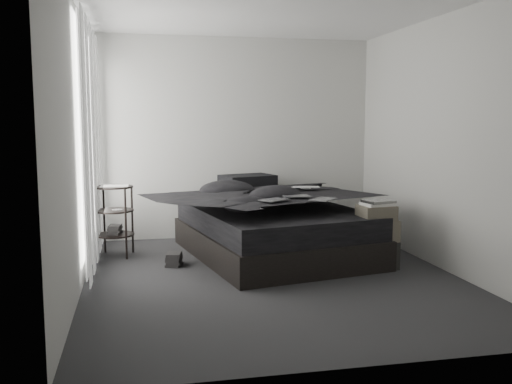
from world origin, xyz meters
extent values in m
cube|color=#29292B|center=(0.00, 0.00, 0.00)|extent=(3.60, 4.20, 0.01)
cube|color=white|center=(0.00, 0.00, 2.60)|extent=(3.60, 4.20, 0.01)
cube|color=beige|center=(0.00, 2.10, 1.30)|extent=(3.60, 0.01, 2.60)
cube|color=beige|center=(0.00, -2.10, 1.30)|extent=(3.60, 0.01, 2.60)
cube|color=beige|center=(-1.80, 0.00, 1.30)|extent=(0.01, 4.20, 2.60)
cube|color=beige|center=(1.80, 0.00, 1.30)|extent=(0.01, 4.20, 2.60)
cube|color=white|center=(-1.78, 0.90, 1.35)|extent=(0.02, 2.00, 2.30)
cube|color=white|center=(-1.73, 0.90, 1.28)|extent=(0.06, 2.12, 2.48)
cube|color=black|center=(0.23, 0.91, 0.15)|extent=(2.11, 2.55, 0.31)
cube|color=black|center=(0.23, 0.91, 0.43)|extent=(2.04, 2.47, 0.24)
imported|color=black|center=(0.24, 0.85, 0.68)|extent=(2.01, 2.22, 0.26)
cube|color=black|center=(0.01, 1.76, 0.63)|extent=(0.76, 0.58, 0.15)
cube|color=black|center=(0.09, 1.75, 0.77)|extent=(0.74, 0.61, 0.14)
imported|color=silver|center=(0.63, 1.04, 0.83)|extent=(0.39, 0.28, 0.03)
cube|color=black|center=(0.08, 0.26, 0.82)|extent=(0.34, 0.31, 0.01)
cube|color=black|center=(0.37, 0.49, 0.82)|extent=(0.29, 0.19, 0.01)
cube|color=black|center=(0.57, 0.19, 0.83)|extent=(0.33, 0.34, 0.01)
cylinder|color=black|center=(-1.54, 1.26, 0.40)|extent=(0.51, 0.51, 0.79)
cube|color=white|center=(-1.53, 1.24, 0.80)|extent=(0.31, 0.24, 0.02)
cube|color=black|center=(-0.92, 0.67, 0.07)|extent=(0.20, 0.25, 0.15)
cube|color=black|center=(1.14, 0.13, 0.14)|extent=(0.43, 0.36, 0.29)
cube|color=#5D574A|center=(1.15, 0.13, 0.40)|extent=(0.42, 0.36, 0.22)
cube|color=#5D574A|center=(1.13, 0.13, 0.59)|extent=(0.37, 0.31, 0.15)
cube|color=silver|center=(1.14, 0.13, 0.68)|extent=(0.33, 0.28, 0.03)
cube|color=silver|center=(1.15, 0.13, 0.71)|extent=(0.34, 0.29, 0.03)
camera|label=1|loc=(-1.28, -5.29, 1.54)|focal=40.00mm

